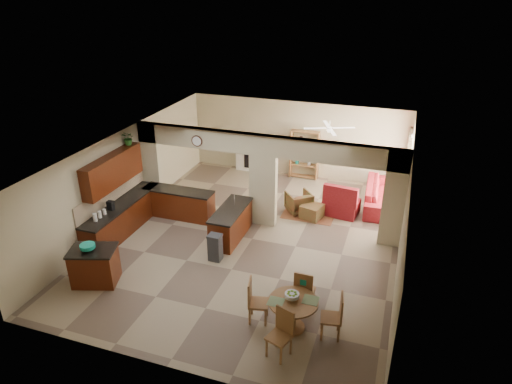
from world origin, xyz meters
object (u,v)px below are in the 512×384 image
(sofa, at_px, (382,195))
(dining_table, at_px, (293,310))
(armchair, at_px, (299,202))
(kitchen_island, at_px, (95,266))

(sofa, bearing_deg, dining_table, 166.05)
(dining_table, bearing_deg, armchair, 102.51)
(kitchen_island, height_order, armchair, kitchen_island)
(kitchen_island, xyz_separation_m, armchair, (3.79, 5.22, -0.14))
(armchair, bearing_deg, dining_table, 63.11)
(kitchen_island, bearing_deg, sofa, 28.09)
(dining_table, xyz_separation_m, sofa, (1.29, 6.54, -0.10))
(kitchen_island, height_order, dining_table, kitchen_island)
(armchair, bearing_deg, sofa, 168.08)
(dining_table, height_order, sofa, sofa)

